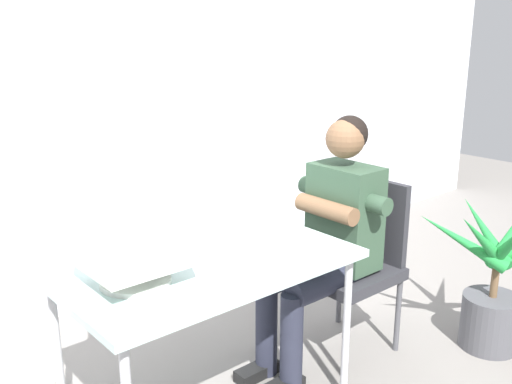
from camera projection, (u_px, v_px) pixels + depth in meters
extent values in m
cube|color=silver|center=(107.00, 62.00, 3.45)|extent=(8.00, 0.10, 3.00)
cylinder|color=#B7B7BC|center=(346.00, 328.00, 2.68)|extent=(0.04, 0.04, 0.72)
cylinder|color=#B7B7BC|center=(58.00, 360.00, 2.43)|extent=(0.04, 0.04, 0.72)
cylinder|color=#B7B7BC|center=(260.00, 286.00, 3.12)|extent=(0.04, 0.04, 0.72)
cube|color=silver|center=(207.00, 264.00, 2.45)|extent=(1.24, 0.73, 0.03)
cylinder|color=silver|center=(136.00, 281.00, 2.22)|extent=(0.27, 0.27, 0.02)
cylinder|color=silver|center=(135.00, 272.00, 2.21)|extent=(0.06, 0.06, 0.06)
cube|color=silver|center=(132.00, 226.00, 2.16)|extent=(0.36, 0.33, 0.31)
cube|color=black|center=(175.00, 216.00, 2.28)|extent=(0.01, 0.28, 0.25)
cube|color=silver|center=(213.00, 255.00, 2.47)|extent=(0.19, 0.45, 0.02)
cube|color=beige|center=(213.00, 252.00, 2.47)|extent=(0.16, 0.40, 0.01)
cylinder|color=#4C4C51|center=(347.00, 341.00, 2.86)|extent=(0.03, 0.03, 0.42)
cylinder|color=#4C4C51|center=(398.00, 315.00, 3.12)|extent=(0.03, 0.03, 0.42)
cylinder|color=#4C4C51|center=(288.00, 311.00, 3.16)|extent=(0.03, 0.03, 0.42)
cylinder|color=#4C4C51|center=(339.00, 289.00, 3.42)|extent=(0.03, 0.03, 0.42)
cube|color=#2D2D33|center=(345.00, 272.00, 3.08)|extent=(0.48, 0.48, 0.06)
cube|color=#2D2D33|center=(373.00, 218.00, 3.14)|extent=(0.04, 0.43, 0.45)
cube|color=#334C38|center=(345.00, 216.00, 2.98)|extent=(0.22, 0.35, 0.53)
sphere|color=brown|center=(345.00, 139.00, 2.85)|extent=(0.20, 0.20, 0.20)
sphere|color=black|center=(349.00, 134.00, 2.87)|extent=(0.19, 0.19, 0.19)
cylinder|color=#262838|center=(326.00, 281.00, 2.84)|extent=(0.45, 0.14, 0.14)
cylinder|color=#262838|center=(300.00, 270.00, 2.97)|extent=(0.45, 0.14, 0.14)
cylinder|color=#262838|center=(291.00, 343.00, 2.77)|extent=(0.11, 0.11, 0.50)
cylinder|color=#262838|center=(266.00, 328.00, 2.90)|extent=(0.11, 0.11, 0.50)
cube|color=black|center=(257.00, 371.00, 2.92)|extent=(0.24, 0.09, 0.06)
cylinder|color=#334C38|center=(376.00, 204.00, 2.78)|extent=(0.09, 0.14, 0.09)
cylinder|color=#334C38|center=(313.00, 187.00, 3.08)|extent=(0.09, 0.14, 0.09)
cylinder|color=brown|center=(326.00, 209.00, 2.87)|extent=(0.09, 0.35, 0.09)
cylinder|color=#4C4C51|center=(490.00, 322.00, 3.17)|extent=(0.31, 0.31, 0.30)
cylinder|color=brown|center=(495.00, 277.00, 3.10)|extent=(0.04, 0.04, 0.23)
cone|color=#238B3C|center=(485.00, 230.00, 3.22)|extent=(0.31, 0.44, 0.34)
cone|color=#238B3C|center=(462.00, 241.00, 3.08)|extent=(0.31, 0.45, 0.33)
cone|color=#238B3C|center=(483.00, 241.00, 2.95)|extent=(0.44, 0.11, 0.38)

